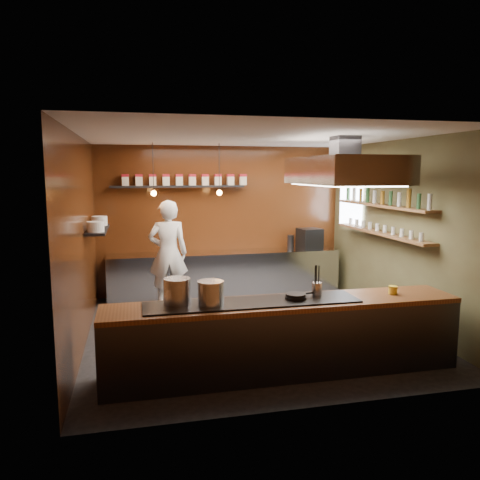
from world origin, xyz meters
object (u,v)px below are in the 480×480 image
object	(u,v)px
stockpot_large	(177,291)
espresso_machine	(309,239)
extractor_hood	(344,170)
chef	(168,253)
stockpot_small	(211,293)

from	to	relation	value
stockpot_large	espresso_machine	size ratio (longest dim) A/B	0.74
extractor_hood	espresso_machine	xyz separation A→B (m)	(0.45, 2.51, -1.39)
stockpot_large	chef	distance (m)	3.27
extractor_hood	chef	world-z (taller)	extractor_hood
espresso_machine	chef	world-z (taller)	chef
extractor_hood	stockpot_small	distance (m)	2.91
stockpot_large	espresso_machine	xyz separation A→B (m)	(3.04, 3.62, 0.02)
extractor_hood	stockpot_large	xyz separation A→B (m)	(-2.59, -1.11, -1.41)
stockpot_small	chef	world-z (taller)	chef
extractor_hood	chef	size ratio (longest dim) A/B	1.01
stockpot_large	espresso_machine	bearing A→B (deg)	49.95
extractor_hood	stockpot_large	bearing A→B (deg)	-156.74
stockpot_small	espresso_machine	bearing A→B (deg)	54.55
stockpot_large	chef	bearing A→B (deg)	87.78
chef	stockpot_large	bearing A→B (deg)	88.88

